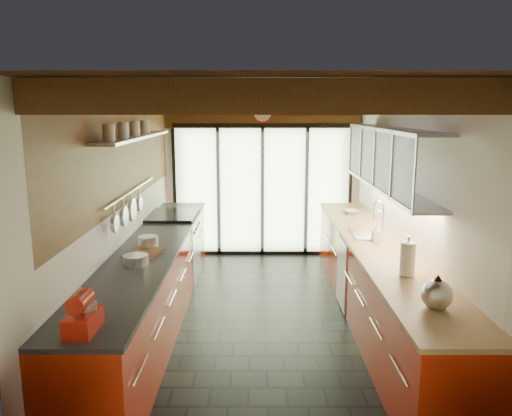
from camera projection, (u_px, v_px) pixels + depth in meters
name	position (u px, v px, depth m)	size (l,w,h in m)	color
ground	(265.00, 320.00, 5.77)	(5.50, 5.50, 0.00)	black
room_shell	(265.00, 179.00, 5.45)	(5.50, 5.50, 5.50)	silver
ceiling_beams	(265.00, 104.00, 5.66)	(3.14, 5.06, 4.90)	#593316
glass_door	(263.00, 156.00, 8.09)	(2.95, 0.10, 2.90)	#C6EAAD
left_counter	(153.00, 283.00, 5.68)	(0.68, 5.00, 0.92)	#A5200A
range_stove	(174.00, 247.00, 7.10)	(0.66, 0.90, 0.97)	silver
right_counter	(377.00, 283.00, 5.68)	(0.68, 5.00, 0.92)	#A5200A
sink_assembly	(372.00, 232.00, 5.97)	(0.45, 0.52, 0.43)	silver
upper_cabinets_right	(390.00, 158.00, 5.70)	(0.34, 3.00, 3.00)	silver
left_wall_fixtures	(134.00, 157.00, 5.55)	(0.28, 2.60, 0.96)	silver
stand_mixer	(83.00, 315.00, 3.37)	(0.19, 0.33, 0.29)	red
pot_large	(148.00, 242.00, 5.40)	(0.21, 0.21, 0.14)	silver
pot_small	(136.00, 260.00, 4.83)	(0.25, 0.25, 0.10)	silver
cutting_board	(143.00, 253.00, 5.17)	(0.29, 0.40, 0.03)	brown
kettle	(437.00, 293.00, 3.76)	(0.28, 0.31, 0.28)	silver
paper_towel	(408.00, 259.00, 4.50)	(0.15, 0.15, 0.37)	white
soap_bottle	(376.00, 233.00, 5.68)	(0.09, 0.09, 0.20)	silver
bowl	(351.00, 212.00, 7.21)	(0.22, 0.22, 0.05)	silver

